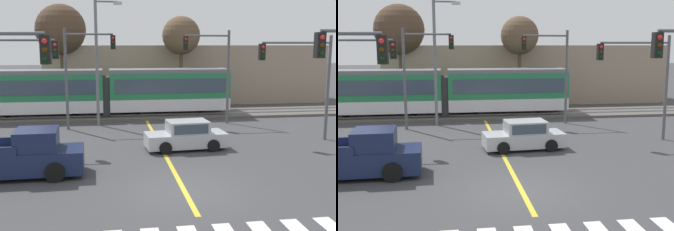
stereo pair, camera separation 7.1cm
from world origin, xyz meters
TOP-DOWN VIEW (x-y plane):
  - ground_plane at (0.00, 0.00)m, footprint 200.00×200.00m
  - track_bed at (0.00, 16.78)m, footprint 120.00×4.00m
  - rail_near at (0.00, 16.06)m, footprint 120.00×0.08m
  - rail_far at (0.00, 17.50)m, footprint 120.00×0.08m
  - light_rail_tram at (-2.84, 16.78)m, footprint 18.50×2.64m
  - lane_centre_line at (0.00, 6.16)m, footprint 0.20×17.26m
  - sedan_crossing at (1.25, 6.30)m, footprint 4.31×2.14m
  - pickup_truck at (-6.42, 2.69)m, footprint 5.46×2.36m
  - traffic_light_mid_right at (8.20, 7.32)m, footprint 4.25×0.38m
  - traffic_light_far_left at (-4.32, 12.50)m, footprint 3.25×0.38m
  - traffic_light_far_right at (4.44, 13.10)m, footprint 3.25×0.38m
  - traffic_light_mid_left at (-7.93, 7.38)m, footprint 4.25×0.38m
  - street_lamp_centre at (-3.26, 13.65)m, footprint 1.84×0.28m
  - bare_tree_west at (-6.52, 22.00)m, footprint 4.23×4.23m
  - bare_tree_east at (3.49, 20.47)m, footprint 3.21×3.21m
  - building_backdrop_far at (4.72, 24.91)m, footprint 25.83×6.00m

SIDE VIEW (x-z plane):
  - ground_plane at x=0.00m, z-range 0.00..0.00m
  - lane_centre_line at x=0.00m, z-range 0.00..0.01m
  - track_bed at x=0.00m, z-range 0.00..0.18m
  - rail_near at x=0.00m, z-range 0.18..0.28m
  - rail_far at x=0.00m, z-range 0.18..0.28m
  - sedan_crossing at x=1.25m, z-range -0.06..1.46m
  - pickup_truck at x=-6.42m, z-range -0.15..1.83m
  - light_rail_tram at x=-2.84m, z-range 0.33..3.76m
  - building_backdrop_far at x=4.72m, z-range 0.00..5.35m
  - traffic_light_mid_right at x=8.20m, z-range 1.00..6.96m
  - traffic_light_mid_left at x=-7.93m, z-range 1.00..7.15m
  - traffic_light_far_right at x=4.44m, z-range 1.00..7.40m
  - traffic_light_far_left at x=-4.32m, z-range 1.00..7.48m
  - street_lamp_centre at x=-3.26m, z-range 0.53..8.94m
  - bare_tree_east at x=3.49m, z-range 2.23..10.02m
  - bare_tree_west at x=-6.52m, z-range 2.25..11.03m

